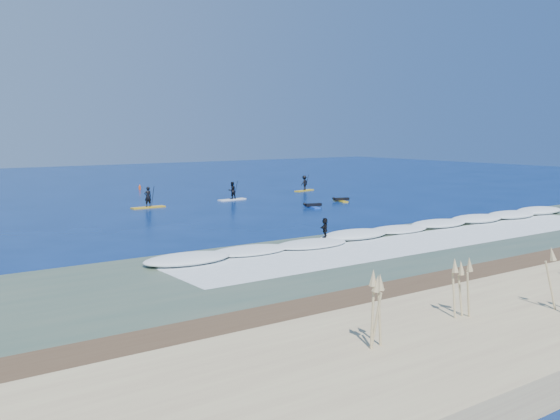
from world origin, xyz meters
TOP-DOWN VIEW (x-y plane):
  - ground at (0.00, 0.00)m, footprint 160.00×160.00m
  - wet_sand_strip at (0.00, -21.50)m, footprint 90.00×5.00m
  - shallow_water at (0.00, -14.00)m, footprint 90.00×13.00m
  - breaking_wave at (0.00, -10.00)m, footprint 40.00×6.00m
  - whitewater at (0.00, -13.00)m, footprint 34.00×5.00m
  - sup_paddler_left at (-7.32, 12.25)m, footprint 3.06×0.90m
  - sup_paddler_center at (1.80, 13.19)m, footprint 2.93×0.90m
  - sup_paddler_right at (13.05, 16.27)m, footprint 2.92×1.51m
  - prone_paddler_near at (9.57, 6.17)m, footprint 1.71×2.24m
  - prone_paddler_far at (4.51, 4.15)m, footprint 1.74×2.26m
  - wave_surfer at (-5.38, -9.46)m, footprint 1.71×1.50m
  - marker_buoy at (-1.24, 28.35)m, footprint 0.26×0.26m

SIDE VIEW (x-z plane):
  - ground at x=0.00m, z-range 0.00..0.00m
  - wet_sand_strip at x=0.00m, z-range -0.04..0.04m
  - breaking_wave at x=0.00m, z-range -0.15..0.15m
  - whitewater at x=0.00m, z-range -0.01..0.01m
  - shallow_water at x=0.00m, z-range 0.00..0.01m
  - prone_paddler_near at x=9.57m, z-range -0.07..0.38m
  - prone_paddler_far at x=4.51m, z-range -0.07..0.38m
  - marker_buoy at x=-1.24m, z-range -0.04..0.58m
  - sup_paddler_left at x=-7.32m, z-range -0.40..1.73m
  - wave_surfer at x=-5.38m, z-range 0.10..1.40m
  - sup_paddler_center at x=1.80m, z-range -0.26..1.77m
  - sup_paddler_right at x=13.05m, z-range -0.22..1.77m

